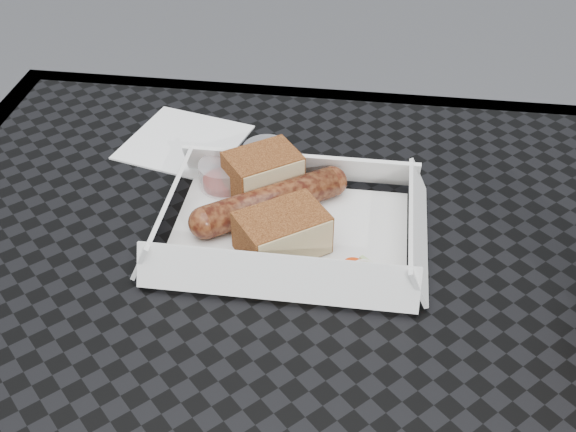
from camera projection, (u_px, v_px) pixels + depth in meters
The scene contains 9 objects.
patio_table at pixel (290, 380), 0.64m from camera, with size 0.80×0.80×0.74m.
food_tray at pixel (289, 233), 0.68m from camera, with size 0.22×0.15×0.00m, color white.
bratwurst at pixel (271, 201), 0.69m from camera, with size 0.14×0.11×0.03m.
bread_near at pixel (263, 173), 0.72m from camera, with size 0.07×0.05×0.04m, color brown.
bread_far at pixel (282, 233), 0.65m from camera, with size 0.08×0.05×0.04m, color brown.
veg_garnish at pixel (356, 273), 0.63m from camera, with size 0.03×0.03×0.00m.
napkin at pixel (184, 142), 0.81m from camera, with size 0.12×0.12×0.00m, color white.
condiment_cup_sauce at pixel (224, 176), 0.73m from camera, with size 0.05×0.05×0.03m, color maroon.
condiment_cup_empty at pixel (267, 159), 0.76m from camera, with size 0.05×0.05×0.03m, color silver.
Camera 1 is at (0.05, -0.41, 1.18)m, focal length 45.00 mm.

